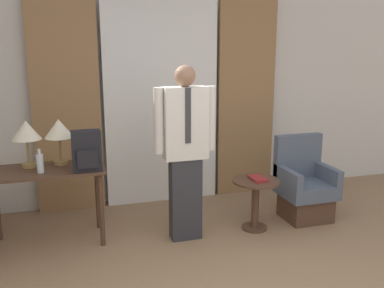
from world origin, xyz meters
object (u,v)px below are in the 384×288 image
Objects in this scene: backpack at (87,151)px; side_table at (255,196)px; book at (258,179)px; desk at (46,181)px; bottle_near_edge at (40,163)px; armchair at (304,189)px; table_lamp_right at (59,130)px; person at (185,147)px; table_lamp_left at (26,132)px.

side_table is (1.76, -0.13, -0.60)m from backpack.
book is at bearing -14.00° from side_table.
desk is 4.86× the size of bottle_near_edge.
armchair is at bearing 10.90° from book.
armchair is (2.69, -0.31, -0.80)m from table_lamp_right.
side_table is (-0.69, -0.12, 0.03)m from armchair.
book is (0.82, -0.01, -0.41)m from person.
table_lamp_left reaches higher than armchair.
book is at bearing -5.12° from bottle_near_edge.
table_lamp_right is 2.19m from side_table.
backpack is 1.83m from book.
person reaches higher than bottle_near_edge.
book is at bearing -12.29° from table_lamp_right.
person reaches higher than armchair.
armchair is (2.89, -0.07, -0.53)m from bottle_near_edge.
bottle_near_edge is 0.99× the size of book.
armchair is at bearing 10.21° from side_table.
table_lamp_left reaches higher than backpack.
table_lamp_right reaches higher than side_table.
book is (2.22, -0.20, -0.31)m from bottle_near_edge.
desk is 0.55m from backpack.
person reaches higher than side_table.
person is (0.96, -0.13, 0.00)m from backpack.
bottle_near_edge is 0.46m from backpack.
table_lamp_right is 0.43m from backpack.
bottle_near_edge is 2.27m from side_table.
side_table is 0.20m from book.
person reaches higher than table_lamp_right.
armchair is 0.72m from book.
table_lamp_left reaches higher than desk.
desk is 2.86× the size of backpack.
table_lamp_left is 0.38m from bottle_near_edge.
table_lamp_left is 0.49× the size of armchair.
side_table is at bearing -10.67° from table_lamp_left.
backpack is (0.25, -0.31, -0.16)m from table_lamp_right.
desk is 0.52m from table_lamp_left.
table_lamp_left is 1.00× the size of table_lamp_right.
backpack reaches higher than bottle_near_edge.
side_table is at bearing -4.28° from backpack.
person is (1.40, -0.19, 0.10)m from bottle_near_edge.
desk is 2.40× the size of table_lamp_left.
table_lamp_right is 2.83m from armchair.
table_lamp_left is 2.01× the size of book.
backpack is 0.22× the size of person.
side_table is at bearing -12.27° from table_lamp_right.
person is at bearing -15.81° from table_lamp_left.
table_lamp_left is at bearing 115.74° from bottle_near_edge.
desk reaches higher than side_table.
desk is 1.18× the size of armchair.
desk is 0.63× the size of person.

